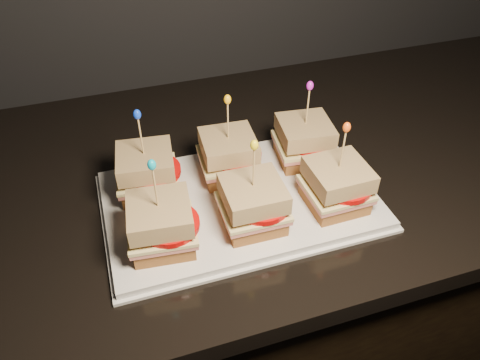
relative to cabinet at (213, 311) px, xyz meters
name	(u,v)px	position (x,y,z in m)	size (l,w,h in m)	color
cabinet	(213,311)	(0.00, 0.00, 0.00)	(2.49, 0.68, 0.85)	black
granite_slab	(204,177)	(0.00, 0.00, 0.44)	(2.53, 0.72, 0.04)	black
platter	(240,200)	(0.04, -0.11, 0.47)	(0.45, 0.28, 0.02)	silver
platter_rim	(240,203)	(0.04, -0.11, 0.47)	(0.47, 0.29, 0.01)	silver
sandwich_0_bread_bot	(149,184)	(-0.11, -0.05, 0.49)	(0.09, 0.09, 0.02)	brown
sandwich_0_ham	(148,177)	(-0.11, -0.05, 0.51)	(0.10, 0.10, 0.01)	#C66658
sandwich_0_cheese	(147,174)	(-0.11, -0.05, 0.52)	(0.10, 0.10, 0.01)	#E9D98D
sandwich_0_tomato	(154,171)	(-0.10, -0.05, 0.52)	(0.09, 0.09, 0.01)	#B70806
sandwich_0_bread_top	(145,161)	(-0.11, -0.05, 0.54)	(0.09, 0.09, 0.03)	brown
sandwich_0_pick	(141,138)	(-0.11, -0.05, 0.59)	(0.00, 0.00, 0.09)	tan
sandwich_0_frill	(137,114)	(-0.11, -0.05, 0.63)	(0.01, 0.01, 0.02)	blue
sandwich_1_bread_bot	(229,168)	(0.04, -0.05, 0.49)	(0.09, 0.09, 0.02)	brown
sandwich_1_ham	(229,161)	(0.04, -0.05, 0.51)	(0.10, 0.10, 0.01)	#C66658
sandwich_1_cheese	(229,158)	(0.04, -0.05, 0.52)	(0.10, 0.10, 0.01)	#E9D98D
sandwich_1_tomato	(236,155)	(0.05, -0.05, 0.52)	(0.09, 0.09, 0.01)	#B70806
sandwich_1_bread_top	(228,145)	(0.04, -0.05, 0.54)	(0.09, 0.09, 0.03)	brown
sandwich_1_pick	(228,123)	(0.04, -0.05, 0.59)	(0.00, 0.00, 0.09)	tan
sandwich_1_frill	(227,99)	(0.04, -0.05, 0.63)	(0.01, 0.01, 0.02)	#FEB511
sandwich_2_bread_bot	(303,153)	(0.18, -0.05, 0.49)	(0.09, 0.09, 0.02)	brown
sandwich_2_ham	(303,146)	(0.18, -0.05, 0.51)	(0.10, 0.10, 0.01)	#C66658
sandwich_2_cheese	(304,143)	(0.18, -0.05, 0.52)	(0.10, 0.10, 0.01)	#E9D98D
sandwich_2_tomato	(311,140)	(0.19, -0.05, 0.52)	(0.09, 0.09, 0.01)	#B70806
sandwich_2_bread_top	(305,130)	(0.18, -0.05, 0.54)	(0.09, 0.09, 0.03)	brown
sandwich_2_pick	(307,109)	(0.18, -0.05, 0.59)	(0.00, 0.00, 0.09)	tan
sandwich_2_frill	(310,86)	(0.18, -0.05, 0.63)	(0.01, 0.01, 0.02)	#C31BC9
sandwich_3_bread_bot	(163,237)	(-0.11, -0.18, 0.49)	(0.09, 0.09, 0.02)	brown
sandwich_3_ham	(162,230)	(-0.11, -0.18, 0.51)	(0.10, 0.10, 0.01)	#C66658
sandwich_3_cheese	(161,227)	(-0.11, -0.18, 0.52)	(0.10, 0.10, 0.01)	#E9D98D
sandwich_3_tomato	(170,224)	(-0.10, -0.18, 0.52)	(0.09, 0.09, 0.01)	#B70806
sandwich_3_bread_top	(159,213)	(-0.11, -0.18, 0.54)	(0.09, 0.09, 0.03)	brown
sandwich_3_pick	(156,190)	(-0.11, -0.18, 0.59)	(0.00, 0.00, 0.09)	tan
sandwich_3_frill	(152,165)	(-0.11, -0.18, 0.63)	(0.01, 0.01, 0.02)	#099BB5
sandwich_4_bread_bot	(253,217)	(0.04, -0.18, 0.49)	(0.09, 0.09, 0.02)	brown
sandwich_4_ham	(253,209)	(0.04, -0.18, 0.51)	(0.10, 0.10, 0.01)	#C66658
sandwich_4_cheese	(253,206)	(0.04, -0.18, 0.52)	(0.10, 0.10, 0.01)	#E9D98D
sandwich_4_tomato	(261,204)	(0.05, -0.18, 0.52)	(0.09, 0.09, 0.01)	#B70806
sandwich_4_bread_top	(253,193)	(0.04, -0.18, 0.54)	(0.09, 0.09, 0.03)	brown
sandwich_4_pick	(254,170)	(0.04, -0.18, 0.59)	(0.00, 0.00, 0.09)	tan
sandwich_4_frill	(254,145)	(0.04, -0.18, 0.63)	(0.01, 0.01, 0.02)	yellow
sandwich_5_bread_bot	(334,198)	(0.18, -0.18, 0.49)	(0.09, 0.09, 0.02)	brown
sandwich_5_ham	(336,191)	(0.18, -0.18, 0.51)	(0.10, 0.10, 0.01)	#C66658
sandwich_5_cheese	(336,187)	(0.18, -0.18, 0.52)	(0.10, 0.10, 0.01)	#E9D98D
sandwich_5_tomato	(345,185)	(0.19, -0.18, 0.52)	(0.09, 0.09, 0.01)	#B70806
sandwich_5_bread_top	(338,174)	(0.18, -0.18, 0.54)	(0.09, 0.09, 0.03)	brown
sandwich_5_pick	(342,152)	(0.18, -0.18, 0.59)	(0.00, 0.00, 0.09)	tan
sandwich_5_frill	(347,127)	(0.18, -0.18, 0.63)	(0.01, 0.01, 0.02)	#FD5A14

